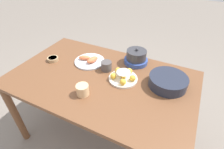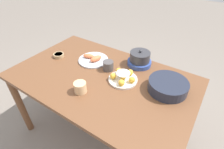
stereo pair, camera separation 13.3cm
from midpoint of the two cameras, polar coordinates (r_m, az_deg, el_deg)
The scene contains 9 objects.
ground_plane at distance 1.89m, azimuth -4.82°, elevation -18.38°, with size 12.00×12.00×0.00m, color slate.
dining_table at distance 1.42m, azimuth -6.11°, elevation -3.99°, with size 1.43×0.88×0.72m.
cake_plate at distance 1.32m, azimuth 0.81°, elevation -0.83°, with size 0.22×0.22×0.08m.
serving_bowl at distance 1.30m, azimuth 15.09°, elevation -2.18°, with size 0.28×0.28×0.08m.
sauce_bowl at distance 1.66m, azimuth -20.96°, elevation 4.73°, with size 0.10×0.10×0.03m.
seafood_platter at distance 1.55m, azimuth -9.79°, elevation 4.42°, with size 0.26×0.26×0.06m.
cup_near at distance 1.22m, azimuth -12.69°, elevation -5.06°, with size 0.09×0.09×0.08m.
cup_far at distance 1.42m, azimuth -4.54°, elevation 2.71°, with size 0.09×0.09×0.08m.
warming_pot at distance 1.51m, azimuth 5.40°, elevation 5.52°, with size 0.20×0.20×0.14m.
Camera 1 is at (0.55, -0.92, 1.56)m, focal length 28.00 mm.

